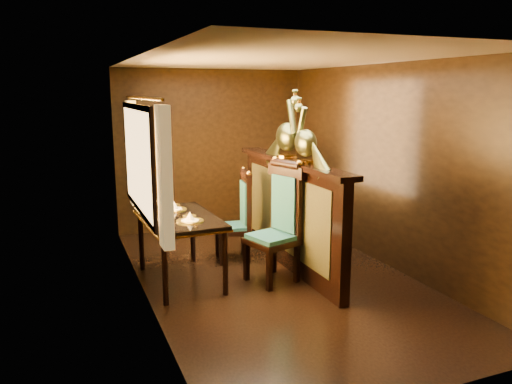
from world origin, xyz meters
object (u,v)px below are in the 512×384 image
at_px(chair_right, 241,213).
at_px(peacock_right, 287,124).
at_px(chair_left, 281,218).
at_px(peacock_left, 306,131).
at_px(dining_table, 179,222).

relative_size(chair_right, peacock_right, 1.45).
bearing_deg(chair_left, peacock_left, -28.26).
relative_size(dining_table, peacock_right, 1.63).
height_order(dining_table, chair_right, chair_right).
height_order(dining_table, peacock_left, peacock_left).
distance_m(dining_table, chair_left, 1.16).
height_order(chair_right, peacock_left, peacock_left).
xyz_separation_m(chair_left, chair_right, (-0.19, 0.82, -0.12)).
relative_size(dining_table, peacock_left, 1.82).
relative_size(chair_left, peacock_left, 1.92).
bearing_deg(chair_left, chair_right, 86.52).
height_order(chair_right, peacock_right, peacock_right).
distance_m(chair_left, chair_right, 0.85).
relative_size(chair_left, chair_right, 1.19).
xyz_separation_m(dining_table, chair_left, (1.10, -0.36, 0.04)).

